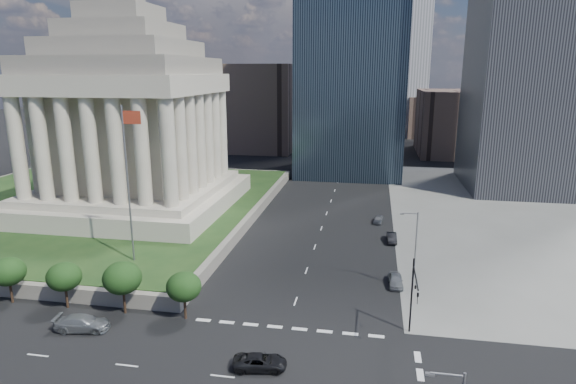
% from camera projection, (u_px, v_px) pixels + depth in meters
% --- Properties ---
extents(ground, '(500.00, 500.00, 0.00)m').
position_uv_depth(ground, '(343.00, 168.00, 131.86)').
color(ground, black).
rests_on(ground, ground).
extents(plaza_terrace, '(66.00, 70.00, 1.80)m').
position_uv_depth(plaza_terrace, '(88.00, 206.00, 91.64)').
color(plaza_terrace, slate).
rests_on(plaza_terrace, ground).
extents(plaza_lawn, '(64.00, 68.00, 0.10)m').
position_uv_depth(plaza_lawn, '(88.00, 201.00, 91.40)').
color(plaza_lawn, '#193515').
rests_on(plaza_lawn, plaza_terrace).
extents(war_memorial, '(34.00, 34.00, 39.00)m').
position_uv_depth(war_memorial, '(128.00, 98.00, 82.83)').
color(war_memorial, '#A69B8B').
rests_on(war_memorial, plaza_lawn).
extents(flagpole, '(2.52, 0.24, 20.00)m').
position_uv_depth(flagpole, '(128.00, 176.00, 59.87)').
color(flagpole, slate).
rests_on(flagpole, plaza_lawn).
extents(midrise_glass, '(26.00, 26.00, 60.00)m').
position_uv_depth(midrise_glass, '(353.00, 54.00, 119.42)').
color(midrise_glass, black).
rests_on(midrise_glass, ground).
extents(building_filler_ne, '(20.00, 30.00, 20.00)m').
position_uv_depth(building_filler_ne, '(451.00, 122.00, 152.57)').
color(building_filler_ne, '#4F3C36').
rests_on(building_filler_ne, ground).
extents(building_filler_nw, '(24.00, 30.00, 28.00)m').
position_uv_depth(building_filler_nw, '(261.00, 107.00, 162.22)').
color(building_filler_nw, '#4F3C36').
rests_on(building_filler_nw, ground).
extents(traffic_signal_ne, '(0.30, 5.74, 8.00)m').
position_uv_depth(traffic_signal_ne, '(414.00, 292.00, 46.07)').
color(traffic_signal_ne, black).
rests_on(traffic_signal_ne, ground).
extents(street_lamp_north, '(2.13, 0.22, 10.00)m').
position_uv_depth(street_lamp_north, '(414.00, 247.00, 56.61)').
color(street_lamp_north, slate).
rests_on(street_lamp_north, ground).
extents(pickup_truck, '(5.12, 2.98, 1.34)m').
position_uv_depth(pickup_truck, '(260.00, 362.00, 42.80)').
color(pickup_truck, black).
rests_on(pickup_truck, ground).
extents(suv_grey, '(5.79, 3.08, 1.60)m').
position_uv_depth(suv_grey, '(83.00, 323.00, 49.16)').
color(suv_grey, slate).
rests_on(suv_grey, ground).
extents(parked_sedan_near, '(4.31, 1.84, 1.45)m').
position_uv_depth(parked_sedan_near, '(396.00, 280.00, 59.45)').
color(parked_sedan_near, gray).
rests_on(parked_sedan_near, ground).
extents(parked_sedan_mid, '(4.16, 1.57, 1.36)m').
position_uv_depth(parked_sedan_mid, '(392.00, 238.00, 74.66)').
color(parked_sedan_mid, black).
rests_on(parked_sedan_mid, ground).
extents(parked_sedan_far, '(1.99, 3.82, 1.24)m').
position_uv_depth(parked_sedan_far, '(378.00, 219.00, 84.20)').
color(parked_sedan_far, '#5C5E63').
rests_on(parked_sedan_far, ground).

